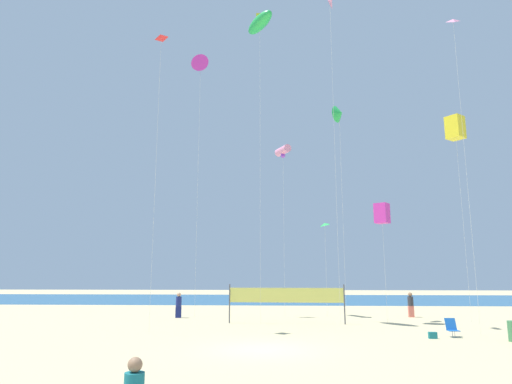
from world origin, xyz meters
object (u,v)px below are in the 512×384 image
Objects in this scene: kite_green_delta at (339,114)px; kite_magenta_delta at (201,64)px; volleyball_net at (286,297)px; kite_yellow_box at (455,128)px; beachgoer_navy_shirt at (179,304)px; kite_pink_diamond at (454,27)px; kite_green_diamond at (325,225)px; kite_green_inflatable at (260,23)px; beach_handbag at (433,335)px; kite_pink_delta at (330,2)px; kite_pink_tube at (283,151)px; kite_magenta_box at (382,213)px; folding_beach_chair at (452,327)px; beachgoer_charcoal_shirt at (411,304)px; kite_red_diamond at (161,42)px.

kite_green_delta is 0.74× the size of kite_magenta_delta.
volleyball_net is 16.31m from kite_yellow_box.
beachgoer_navy_shirt is 24.86m from kite_pink_diamond.
kite_green_diamond is 0.32× the size of kite_green_inflatable.
volleyball_net is 7.08m from kite_green_diamond.
kite_green_delta reaches higher than kite_yellow_box.
kite_yellow_box is at bearing 55.38° from beach_handbag.
kite_pink_delta reaches higher than kite_pink_tube.
kite_yellow_box is at bearing 8.41° from kite_magenta_box.
kite_pink_delta is (-5.03, 3.32, 20.21)m from folding_beach_chair.
beachgoer_navy_shirt is at bearing 111.86° from folding_beach_chair.
kite_magenta_delta is 19.52m from kite_yellow_box.
kite_green_inflatable is (-10.57, -4.51, 19.48)m from beachgoer_charcoal_shirt.
kite_yellow_box is (2.78, -3.28, 11.97)m from beachgoer_charcoal_shirt.
kite_magenta_delta reaches higher than beachgoer_navy_shirt.
kite_pink_delta is at bearing -31.12° from kite_magenta_delta.
kite_green_delta reaches higher than beachgoer_navy_shirt.
kite_red_diamond is 0.85× the size of kite_magenta_delta.
kite_pink_tube is at bearing 161.80° from kite_yellow_box.
kite_yellow_box is at bearing -8.55° from kite_magenta_delta.
kite_green_delta is at bearing 27.99° from kite_red_diamond.
kite_magenta_box is 15.65m from kite_green_inflatable.
kite_yellow_box reaches higher than volleyball_net.
volleyball_net is 1.07× the size of kite_green_diamond.
kite_magenta_delta is at bearing -119.66° from beachgoer_navy_shirt.
kite_yellow_box reaches higher than beach_handbag.
beachgoer_charcoal_shirt is 0.24× the size of volleyball_net.
beachgoer_charcoal_shirt is 14.47m from kite_green_delta.
kite_green_inflatable is (-1.62, -0.13, 18.78)m from volleyball_net.
kite_red_diamond is 11.50m from kite_pink_delta.
kite_green_diamond is (-3.95, 9.98, 6.43)m from beach_handbag.
kite_green_diamond is at bearing 131.01° from kite_magenta_box.
kite_magenta_box is (-3.42, 5.03, -10.13)m from kite_pink_diamond.
kite_green_diamond is (-5.13, 9.34, 6.12)m from folding_beach_chair.
kite_pink_delta reaches higher than beach_handbag.
kite_green_inflatable is (5.74, 4.40, 3.81)m from kite_red_diamond.
kite_green_inflatable is 15.37m from kite_yellow_box.
kite_green_inflatable reaches higher than kite_magenta_box.
kite_green_diamond reaches higher than volleyball_net.
kite_green_inflatable is at bearing 159.11° from kite_pink_delta.
folding_beach_chair is at bearing -152.08° from beachgoer_charcoal_shirt.
kite_green_diamond is at bearing 161.12° from kite_yellow_box.
kite_magenta_box is at bearing -48.99° from kite_green_diamond.
beachgoer_charcoal_shirt is at bearing 28.64° from kite_red_diamond.
kite_pink_diamond reaches higher than kite_pink_tube.
kite_green_diamond reaches higher than beachgoer_charcoal_shirt.
kite_green_inflatable is (-4.58, -4.23, 13.82)m from kite_green_diamond.
kite_green_delta is at bearing 153.41° from kite_magenta_box.
beach_handbag is at bearing -157.64° from kite_pink_diamond.
kite_green_delta is 1.08× the size of kite_yellow_box.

